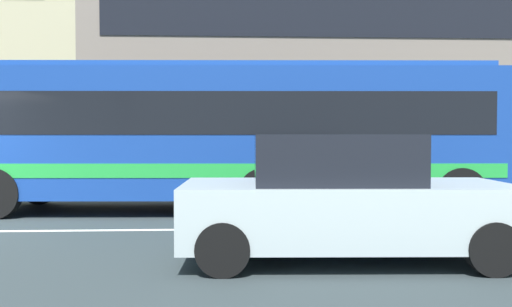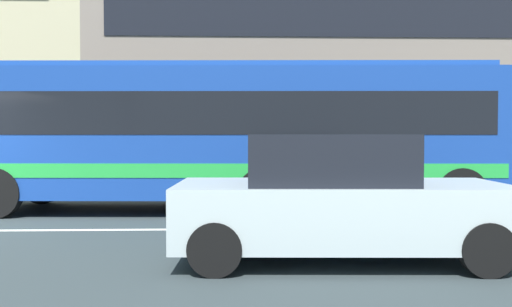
% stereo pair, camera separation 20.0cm
% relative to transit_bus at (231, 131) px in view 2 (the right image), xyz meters
% --- Properties ---
extents(apartment_block_right, '(20.29, 10.75, 10.47)m').
position_rel_transit_bus_xyz_m(apartment_block_right, '(4.97, 12.54, 3.51)').
color(apartment_block_right, gray).
rests_on(apartment_block_right, ground_plane).
extents(transit_bus, '(11.27, 3.10, 3.12)m').
position_rel_transit_bus_xyz_m(transit_bus, '(0.00, 0.00, 0.00)').
color(transit_bus, '#173E96').
rests_on(transit_bus, ground_plane).
extents(sedan_oncoming, '(4.32, 2.11, 1.65)m').
position_rel_transit_bus_xyz_m(sedan_oncoming, '(1.43, -4.99, -0.93)').
color(sedan_oncoming, '#B4C3C5').
rests_on(sedan_oncoming, ground_plane).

